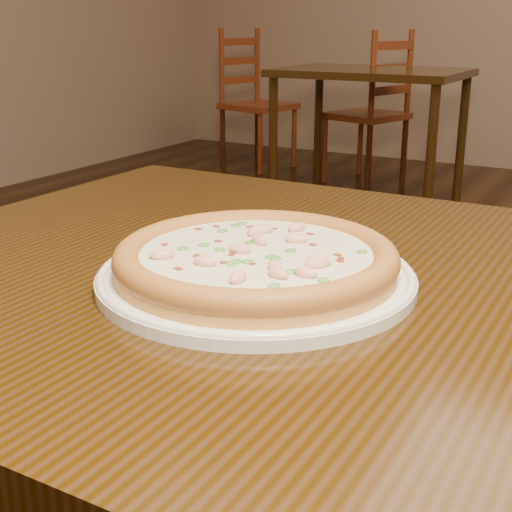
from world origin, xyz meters
The scene contains 6 objects.
hero_table centered at (-0.14, -0.08, 0.65)m, with size 1.20×0.80×0.75m.
plate centered at (-0.26, -0.13, 0.76)m, with size 0.33×0.33×0.02m.
pizza centered at (-0.26, -0.13, 0.78)m, with size 0.29×0.29×0.03m.
bg_table_left centered at (-1.36, 3.09, 0.65)m, with size 1.00×0.70×0.75m.
chair_a centered at (-2.47, 3.70, 0.44)m, with size 0.51×0.51×0.95m.
chair_b centered at (-1.51, 3.56, 0.44)m, with size 0.53×0.53×0.95m.
Camera 1 is at (0.08, -0.72, 1.01)m, focal length 50.00 mm.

